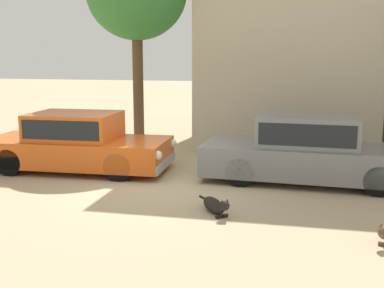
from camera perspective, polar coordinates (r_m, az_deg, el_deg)
ground_plane at (r=10.40m, az=-4.54°, el=-4.91°), size 80.00×80.00×0.00m
parked_sedan_nearest at (r=11.97m, az=-13.37°, el=0.25°), size 4.54×1.95×1.38m
parked_sedan_second at (r=10.85m, az=13.52°, el=-0.62°), size 4.81×2.01×1.46m
stray_dog_spotted at (r=8.58m, az=2.72°, el=-7.20°), size 0.71×0.89×0.36m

